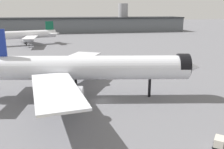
{
  "coord_description": "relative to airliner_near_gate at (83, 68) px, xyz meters",
  "views": [
    {
      "loc": [
        -11.94,
        -56.82,
        22.51
      ],
      "look_at": [
        3.09,
        2.19,
        6.15
      ],
      "focal_mm": 39.04,
      "sensor_mm": 36.0,
      "label": 1
    }
  ],
  "objects": [
    {
      "name": "airliner_far_taxiway",
      "position": [
        -25.11,
        106.62,
        -1.35
      ],
      "size": [
        49.78,
        44.56,
        14.77
      ],
      "rotation": [
        0.0,
        0.0,
        3.37
      ],
      "color": "white",
      "rests_on": "ground"
    },
    {
      "name": "terminal_building",
      "position": [
        6.34,
        189.95,
        -0.25
      ],
      "size": [
        247.99,
        44.73,
        28.21
      ],
      "rotation": [
        0.0,
        0.0,
        -0.06
      ],
      "color": "slate",
      "rests_on": "ground"
    },
    {
      "name": "baggage_tug_wing",
      "position": [
        14.94,
        34.02,
        -6.89
      ],
      "size": [
        3.31,
        3.5,
        1.85
      ],
      "rotation": [
        0.0,
        0.0,
        2.25
      ],
      "color": "black",
      "rests_on": "ground"
    },
    {
      "name": "airliner_near_gate",
      "position": [
        0.0,
        0.0,
        0.0
      ],
      "size": [
        60.63,
        54.29,
        17.83
      ],
      "rotation": [
        0.0,
        0.0,
        -0.23
      ],
      "color": "silver",
      "rests_on": "ground"
    },
    {
      "name": "traffic_cone_wingtip",
      "position": [
        -7.72,
        34.13,
        -7.47
      ],
      "size": [
        0.61,
        0.61,
        0.77
      ],
      "primitive_type": "cone",
      "color": "#F2600C",
      "rests_on": "ground"
    },
    {
      "name": "baggage_cart_trailing",
      "position": [
        18.68,
        -29.92,
        -6.88
      ],
      "size": [
        2.85,
        2.86,
        1.82
      ],
      "rotation": [
        0.0,
        0.0,
        0.81
      ],
      "color": "black",
      "rests_on": "ground"
    },
    {
      "name": "ground",
      "position": [
        4.24,
        -3.92,
        -7.86
      ],
      "size": [
        900.0,
        900.0,
        0.0
      ],
      "primitive_type": "plane",
      "color": "slate"
    }
  ]
}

